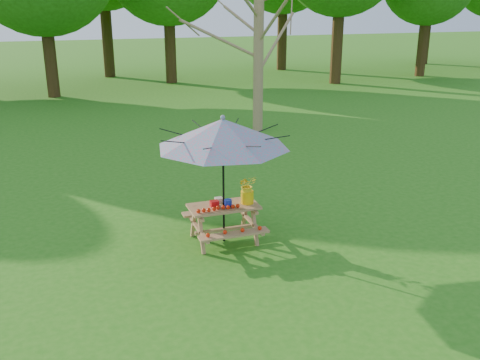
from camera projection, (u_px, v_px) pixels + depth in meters
name	position (u px, v px, depth m)	size (l,w,h in m)	color
picnic_table	(224.00, 224.00, 9.34)	(1.20, 1.32, 0.67)	#9D7147
patio_umbrella	(223.00, 133.00, 8.83)	(2.69, 2.69, 2.26)	black
produce_bins	(221.00, 202.00, 9.22)	(0.35, 0.42, 0.13)	red
tomatoes_row	(218.00, 208.00, 9.01)	(0.77, 0.13, 0.07)	red
flower_bucket	(247.00, 189.00, 9.25)	(0.32, 0.28, 0.50)	yellow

